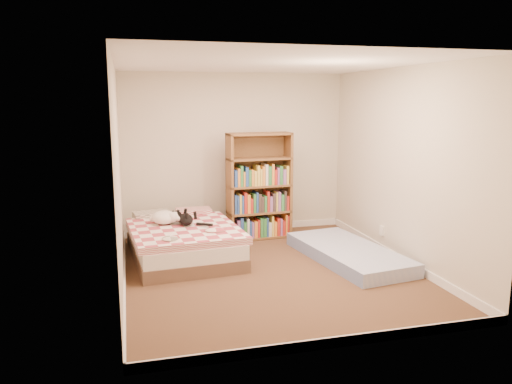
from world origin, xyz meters
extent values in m
cube|color=#4F3622|center=(0.00, 0.00, 0.00)|extent=(3.50, 4.00, 0.01)
cube|color=white|center=(0.00, 0.00, 2.50)|extent=(3.50, 4.00, 0.01)
cube|color=beige|center=(0.00, 2.00, 1.25)|extent=(3.50, 0.01, 2.50)
cube|color=beige|center=(0.00, -2.00, 1.25)|extent=(3.50, 0.01, 2.50)
cube|color=beige|center=(-1.75, 0.00, 1.25)|extent=(0.01, 4.00, 2.50)
cube|color=beige|center=(1.75, 0.00, 1.25)|extent=(0.01, 4.00, 2.50)
cube|color=white|center=(0.00, 1.99, 0.05)|extent=(3.50, 0.02, 0.10)
cube|color=white|center=(0.00, -1.99, 0.05)|extent=(3.50, 0.02, 0.10)
cube|color=white|center=(-1.74, 0.00, 0.05)|extent=(0.02, 4.00, 0.10)
cube|color=white|center=(1.74, 0.00, 0.05)|extent=(0.02, 4.00, 0.10)
cube|color=white|center=(1.74, 0.40, 0.30)|extent=(0.03, 0.09, 0.13)
cube|color=brown|center=(-0.97, 0.85, 0.08)|extent=(1.46, 1.96, 0.17)
cube|color=silver|center=(-0.97, 0.85, 0.26)|extent=(1.43, 1.92, 0.19)
cube|color=#A83E4A|center=(-0.97, 0.85, 0.40)|extent=(1.49, 1.63, 0.09)
cube|color=slate|center=(-1.28, 1.55, 0.43)|extent=(0.54, 0.37, 0.14)
cube|color=#A83E4A|center=(-0.67, 1.55, 0.43)|extent=(0.54, 0.37, 0.14)
cube|color=brown|center=(-0.19, 1.51, 0.80)|extent=(0.06, 0.32, 1.61)
cube|color=brown|center=(0.73, 1.51, 0.80)|extent=(0.06, 0.32, 1.61)
cube|color=brown|center=(0.27, 1.66, 0.80)|extent=(0.97, 0.08, 1.61)
cube|color=brown|center=(0.27, 1.51, 0.02)|extent=(0.99, 0.39, 0.03)
cube|color=brown|center=(0.27, 1.51, 0.82)|extent=(0.99, 0.39, 0.03)
cube|color=brown|center=(0.27, 1.51, 1.59)|extent=(0.99, 0.39, 0.03)
cube|color=#768EC5|center=(1.13, 0.18, 0.09)|extent=(1.13, 2.03, 0.17)
ellipsoid|color=black|center=(-0.92, 0.88, 0.51)|extent=(0.35, 0.46, 0.14)
sphere|color=black|center=(-0.92, 1.11, 0.53)|extent=(0.17, 0.17, 0.13)
cone|color=black|center=(-0.96, 1.14, 0.58)|extent=(0.06, 0.06, 0.05)
cone|color=black|center=(-0.88, 1.14, 0.58)|extent=(0.06, 0.06, 0.05)
cylinder|color=black|center=(-0.81, 0.60, 0.48)|extent=(0.14, 0.23, 0.05)
ellipsoid|color=white|center=(-1.20, 0.98, 0.53)|extent=(0.37, 0.41, 0.18)
sphere|color=white|center=(-1.10, 0.86, 0.55)|extent=(0.16, 0.16, 0.14)
sphere|color=white|center=(-1.05, 0.82, 0.54)|extent=(0.07, 0.07, 0.06)
sphere|color=white|center=(-1.35, 1.04, 0.51)|extent=(0.09, 0.09, 0.08)
camera|label=1|loc=(-1.65, -5.65, 2.10)|focal=35.00mm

